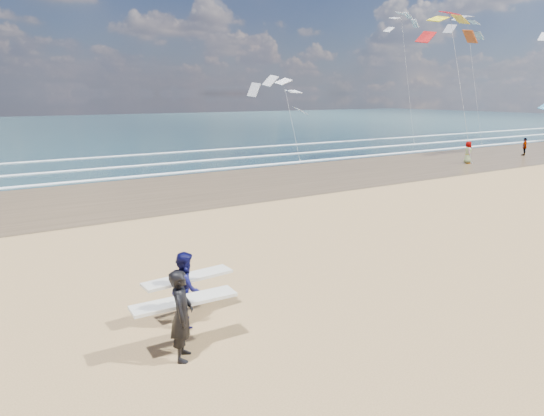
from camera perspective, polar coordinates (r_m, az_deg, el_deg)
wet_sand_strip at (r=36.20m, az=11.13°, el=4.71°), size 220.00×12.00×0.01m
ocean at (r=83.93m, az=-15.16°, el=9.26°), size 220.00×100.00×0.02m
foam_breakers at (r=44.03m, az=2.11°, el=6.50°), size 220.00×11.70×0.05m
surfer_near at (r=10.10m, az=-10.53°, el=-12.09°), size 2.22×1.06×1.90m
surfer_far at (r=11.56m, az=-10.07°, el=-9.16°), size 2.23×1.19×1.75m
beachgoer_0 at (r=40.46m, az=22.06°, el=6.08°), size 0.95×0.99×1.70m
beachgoer_1 at (r=47.76m, az=27.58°, el=6.41°), size 0.98×0.67×1.54m
kite_0 at (r=42.24m, az=20.99°, el=15.15°), size 6.38×4.80×12.75m
kite_1 at (r=41.27m, az=1.98°, el=11.80°), size 5.93×4.75×7.43m
kite_2 at (r=58.26m, az=22.54°, el=15.03°), size 5.92×4.75×14.57m
kite_5 at (r=57.35m, az=15.56°, el=15.35°), size 4.93×4.64×14.90m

